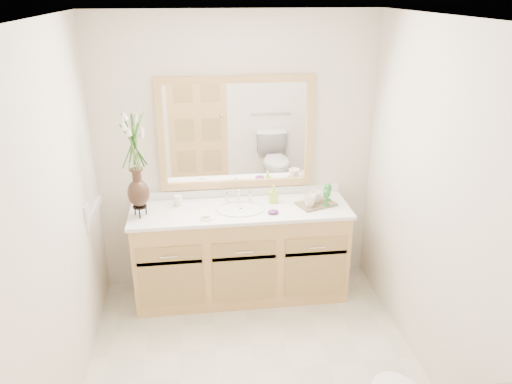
{
  "coord_description": "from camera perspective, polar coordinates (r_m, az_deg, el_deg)",
  "views": [
    {
      "loc": [
        -0.35,
        -2.79,
        2.56
      ],
      "look_at": [
        0.09,
        0.65,
        1.12
      ],
      "focal_mm": 35.0,
      "sensor_mm": 36.0,
      "label": 1
    }
  ],
  "objects": [
    {
      "name": "tray",
      "position": [
        4.28,
        6.88,
        -1.37
      ],
      "size": [
        0.37,
        0.3,
        0.02
      ],
      "primitive_type": "cube",
      "rotation": [
        0.0,
        0.0,
        0.35
      ],
      "color": "brown",
      "rests_on": "counter"
    },
    {
      "name": "flower_vase",
      "position": [
        3.96,
        -13.76,
        4.81
      ],
      "size": [
        0.2,
        0.2,
        0.84
      ],
      "rotation": [
        0.0,
        0.0,
        -0.32
      ],
      "color": "black",
      "rests_on": "counter"
    },
    {
      "name": "wall_back",
      "position": [
        4.32,
        -2.23,
        4.15
      ],
      "size": [
        2.4,
        0.02,
        2.4
      ],
      "primitive_type": "cube",
      "color": "white",
      "rests_on": "floor"
    },
    {
      "name": "wall_right",
      "position": [
        3.47,
        20.03,
        -2.0
      ],
      "size": [
        0.02,
        2.6,
        2.4
      ],
      "primitive_type": "cube",
      "color": "white",
      "rests_on": "floor"
    },
    {
      "name": "counter",
      "position": [
        4.2,
        -1.8,
        -2.06
      ],
      "size": [
        1.84,
        0.57,
        0.03
      ],
      "primitive_type": "cube",
      "color": "white",
      "rests_on": "vanity"
    },
    {
      "name": "mug_right",
      "position": [
        4.29,
        6.87,
        -0.49
      ],
      "size": [
        0.14,
        0.14,
        0.1
      ],
      "primitive_type": "imported",
      "rotation": [
        0.0,
        0.0,
        0.75
      ],
      "color": "white",
      "rests_on": "tray"
    },
    {
      "name": "switch_plate",
      "position": [
        3.98,
        -18.74,
        -2.17
      ],
      "size": [
        0.02,
        0.12,
        0.12
      ],
      "primitive_type": "cube",
      "color": "white",
      "rests_on": "wall_left"
    },
    {
      "name": "mug_left",
      "position": [
        4.2,
        6.12,
        -0.92
      ],
      "size": [
        0.13,
        0.12,
        0.11
      ],
      "primitive_type": "imported",
      "rotation": [
        0.0,
        0.0,
        0.24
      ],
      "color": "white",
      "rests_on": "tray"
    },
    {
      "name": "ceiling",
      "position": [
        2.82,
        -0.06,
        19.28
      ],
      "size": [
        2.4,
        2.6,
        0.02
      ],
      "primitive_type": "cube",
      "color": "white",
      "rests_on": "wall_back"
    },
    {
      "name": "purple_dish",
      "position": [
        4.09,
        1.99,
        -2.27
      ],
      "size": [
        0.1,
        0.09,
        0.03
      ],
      "primitive_type": "ellipsoid",
      "rotation": [
        0.0,
        0.0,
        -0.16
      ],
      "color": "#5A2369",
      "rests_on": "counter"
    },
    {
      "name": "wall_front",
      "position": [
        2.04,
        4.83,
        -19.18
      ],
      "size": [
        2.4,
        0.02,
        2.4
      ],
      "primitive_type": "cube",
      "color": "white",
      "rests_on": "floor"
    },
    {
      "name": "soap_bottle",
      "position": [
        4.28,
        2.0,
        -0.29
      ],
      "size": [
        0.07,
        0.07,
        0.14
      ],
      "primitive_type": "imported",
      "rotation": [
        0.0,
        0.0,
        0.06
      ],
      "color": "#A8E836",
      "rests_on": "counter"
    },
    {
      "name": "floor",
      "position": [
        3.8,
        -0.04,
        -19.83
      ],
      "size": [
        2.6,
        2.6,
        0.0
      ],
      "primitive_type": "plane",
      "color": "beige",
      "rests_on": "ground"
    },
    {
      "name": "tumbler",
      "position": [
        4.28,
        -8.88,
        -0.98
      ],
      "size": [
        0.07,
        0.07,
        0.09
      ],
      "primitive_type": "cylinder",
      "color": "white",
      "rests_on": "counter"
    },
    {
      "name": "mirror",
      "position": [
        4.24,
        -2.25,
        6.69
      ],
      "size": [
        1.32,
        0.04,
        0.97
      ],
      "color": "white",
      "rests_on": "wall_back"
    },
    {
      "name": "wall_left",
      "position": [
        3.21,
        -21.85,
        -4.24
      ],
      "size": [
        0.02,
        2.6,
        2.4
      ],
      "primitive_type": "cube",
      "color": "white",
      "rests_on": "floor"
    },
    {
      "name": "goblet_front",
      "position": [
        4.21,
        8.08,
        -0.3
      ],
      "size": [
        0.06,
        0.06,
        0.14
      ],
      "color": "#246C2C",
      "rests_on": "tray"
    },
    {
      "name": "soap_dish",
      "position": [
        4.02,
        -5.75,
        -2.92
      ],
      "size": [
        0.1,
        0.1,
        0.03
      ],
      "color": "white",
      "rests_on": "counter"
    },
    {
      "name": "sink",
      "position": [
        4.2,
        -1.77,
        -2.64
      ],
      "size": [
        0.38,
        0.34,
        0.23
      ],
      "color": "white",
      "rests_on": "counter"
    },
    {
      "name": "vanity",
      "position": [
        4.39,
        -1.73,
        -7.0
      ],
      "size": [
        1.8,
        0.55,
        0.8
      ],
      "color": "#D7B469",
      "rests_on": "floor"
    },
    {
      "name": "goblet_back",
      "position": [
        4.31,
        8.23,
        0.33
      ],
      "size": [
        0.07,
        0.07,
        0.15
      ],
      "color": "#246C2C",
      "rests_on": "tray"
    }
  ]
}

